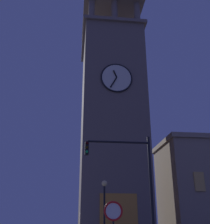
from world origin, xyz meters
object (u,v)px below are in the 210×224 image
object	(u,v)px
street_lamp	(104,199)
no_horn_sign	(113,216)
clocktower	(111,124)
traffic_signal_near	(130,173)

from	to	relation	value
street_lamp	no_horn_sign	bearing A→B (deg)	85.94
clocktower	traffic_signal_near	xyz separation A→B (m)	(0.71, 13.20, -7.41)
street_lamp	no_horn_sign	world-z (taller)	street_lamp
street_lamp	no_horn_sign	xyz separation A→B (m)	(0.71, 10.02, -1.37)
clocktower	no_horn_sign	world-z (taller)	clocktower
no_horn_sign	street_lamp	bearing A→B (deg)	-94.06
clocktower	traffic_signal_near	bearing A→B (deg)	86.92
traffic_signal_near	no_horn_sign	distance (m)	4.60
traffic_signal_near	no_horn_sign	xyz separation A→B (m)	(1.50, 3.68, -2.32)
traffic_signal_near	no_horn_sign	bearing A→B (deg)	67.86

